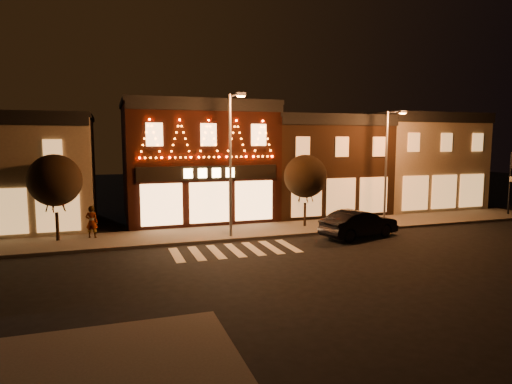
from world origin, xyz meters
TOP-DOWN VIEW (x-y plane):
  - ground at (0.00, 0.00)m, footprint 120.00×120.00m
  - sidewalk_far at (2.00, 8.00)m, footprint 44.00×4.00m
  - building_pulp at (0.00, 13.98)m, footprint 10.20×8.34m
  - building_right_a at (9.50, 13.99)m, footprint 9.20×8.28m
  - building_right_b at (18.50, 13.99)m, footprint 9.20×8.28m
  - traffic_signal_far at (22.35, 7.38)m, footprint 0.42×0.53m
  - streetlamp_mid at (0.54, 6.45)m, footprint 0.53×1.85m
  - streetlamp_right at (11.81, 7.80)m, footprint 0.48×1.70m
  - tree_left at (-8.83, 8.70)m, footprint 2.84×2.84m
  - tree_right at (5.87, 8.13)m, footprint 2.75×2.75m
  - dark_sedan at (7.75, 4.69)m, footprint 5.15×2.81m
  - pedestrian at (-7.05, 8.80)m, footprint 0.76×0.61m

SIDE VIEW (x-z plane):
  - ground at x=0.00m, z-range 0.00..0.00m
  - sidewalk_far at x=2.00m, z-range 0.00..0.15m
  - dark_sedan at x=7.75m, z-range 0.00..1.61m
  - pedestrian at x=-7.05m, z-range 0.15..1.98m
  - tree_right at x=5.87m, z-range 1.07..5.66m
  - traffic_signal_far at x=22.35m, z-range 1.14..5.76m
  - tree_left at x=-8.83m, z-range 1.10..5.86m
  - building_right_a at x=9.50m, z-range 0.01..7.51m
  - building_right_b at x=18.50m, z-range 0.01..7.81m
  - building_pulp at x=0.00m, z-range 0.01..8.31m
  - streetlamp_right at x=11.81m, z-range 0.80..8.24m
  - streetlamp_mid at x=0.54m, z-range 0.85..8.90m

